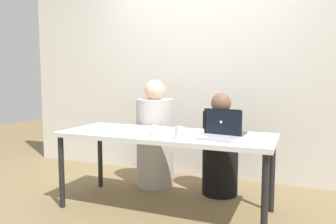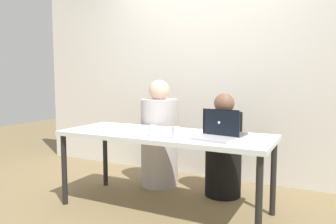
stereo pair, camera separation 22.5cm
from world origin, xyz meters
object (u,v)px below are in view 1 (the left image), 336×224
Objects in this scene: laptop_back_right at (225,129)px; water_glass_center at (155,132)px; person_on_left at (155,139)px; water_glass_right at (179,133)px; laptop_front_right at (220,132)px; person_on_right at (220,150)px.

laptop_back_right is 3.56× the size of water_glass_center.
water_glass_center is (0.36, -0.78, 0.22)m from person_on_left.
laptop_back_right is 0.43m from water_glass_right.
water_glass_right is 1.04× the size of water_glass_center.
laptop_front_right is at bearing 94.57° from laptop_back_right.
person_on_left reaches higher than person_on_right.
person_on_right is 10.69× the size of water_glass_right.
laptop_front_right is 3.59× the size of water_glass_right.
laptop_back_right reaches higher than laptop_front_right.
laptop_front_right is 0.18m from laptop_back_right.
water_glass_center is (-0.53, -0.11, -0.01)m from laptop_front_right.
laptop_front_right is 3.71× the size of water_glass_center.
person_on_left reaches higher than laptop_front_right.
person_on_left is at bearing 114.41° from water_glass_center.
person_on_right is 0.86m from water_glass_right.
person_on_left is at bearing -24.24° from laptop_back_right.
person_on_left is at bearing -3.35° from person_on_right.
person_on_left is 1.13× the size of person_on_right.
person_on_left is 1.04m from laptop_back_right.
laptop_back_right is 3.44× the size of water_glass_right.
person_on_right reaches higher than water_glass_center.
water_glass_center is (-0.53, -0.29, -0.01)m from laptop_back_right.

